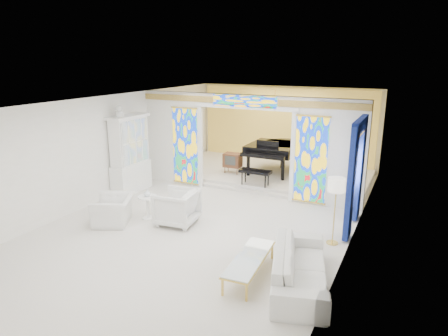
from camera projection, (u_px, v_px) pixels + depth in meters
The scene contains 23 objects.
floor at pixel (215, 215), 10.60m from camera, with size 12.00×12.00×0.00m, color silver.
ceiling at pixel (214, 101), 9.80m from camera, with size 7.00×12.00×0.02m, color white.
wall_back at pixel (286, 126), 15.39m from camera, with size 7.00×0.02×3.00m, color white.
wall_left at pixel (109, 147), 11.69m from camera, with size 0.02×12.00×3.00m, color white.
wall_right at pixel (356, 178), 8.71m from camera, with size 0.02×12.00×3.00m, color white.
partition_wall at pixel (245, 140), 11.89m from camera, with size 7.00×0.22×3.00m.
stained_glass_left at pixel (185, 146), 12.75m from camera, with size 0.90×0.04×2.40m, color gold.
stained_glass_right at pixel (311, 160), 11.03m from camera, with size 0.90×0.04×2.40m, color gold.
stained_glass_transom at pixel (244, 101), 11.48m from camera, with size 2.00×0.04×0.34m, color gold.
alcove_platform at pixel (268, 173), 14.12m from camera, with size 6.80×3.80×0.18m, color silver.
gold_curtain_back at pixel (285, 126), 15.29m from camera, with size 6.70×0.10×2.90m, color #F7D256.
chandelier at pixel (275, 104), 13.30m from camera, with size 0.48×0.48×0.30m, color gold.
blue_drapes at pixel (357, 166), 9.34m from camera, with size 0.14×1.85×2.65m.
china_cabinet at pixel (130, 155), 12.17m from camera, with size 0.56×1.46×2.72m.
armchair_left at pixel (114, 210), 10.02m from camera, with size 1.04×0.91×0.68m, color white.
armchair_right at pixel (177, 207), 9.93m from camera, with size 0.93×0.96×0.87m, color silver.
sofa at pixel (300, 267), 7.27m from camera, with size 2.41×0.94×0.70m, color white.
side_table at pixel (148, 204), 10.25m from camera, with size 0.58×0.58×0.61m.
vase at pixel (147, 193), 10.17m from camera, with size 0.18×0.18×0.19m, color white.
coffee_table at pixel (250, 259), 7.55m from camera, with size 0.66×1.77×0.39m.
floor_lamp at pixel (336, 188), 8.63m from camera, with size 0.46×0.46×1.54m.
grand_piano at pixel (279, 149), 13.74m from camera, with size 1.93×3.04×1.22m.
tv_console at pixel (233, 160), 13.71m from camera, with size 0.60×0.42×0.69m.
Camera 1 is at (4.59, -8.76, 4.03)m, focal length 32.00 mm.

